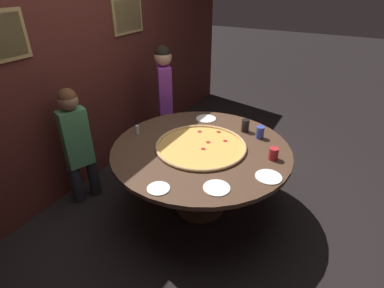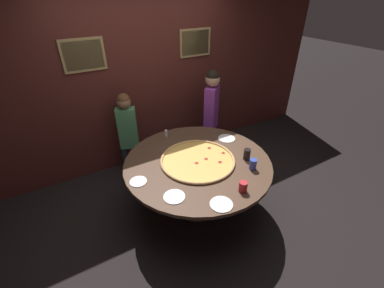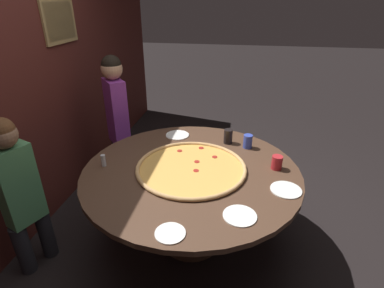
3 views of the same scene
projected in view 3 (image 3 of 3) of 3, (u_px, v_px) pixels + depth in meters
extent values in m
plane|color=black|center=(191.00, 239.00, 2.69)|extent=(24.00, 24.00, 0.00)
cube|color=#4C1E19|center=(8.00, 91.00, 2.34)|extent=(6.40, 0.06, 2.60)
cube|color=#9E7F4C|center=(59.00, 21.00, 2.84)|extent=(0.52, 0.02, 0.40)
cube|color=#B2A893|center=(60.00, 21.00, 2.84)|extent=(0.46, 0.01, 0.34)
cylinder|color=#4C3323|center=(191.00, 171.00, 2.37)|extent=(1.71, 1.71, 0.04)
cylinder|color=#4C3323|center=(191.00, 208.00, 2.54)|extent=(0.16, 0.16, 0.70)
cylinder|color=#4C3323|center=(191.00, 238.00, 2.68)|extent=(0.52, 0.52, 0.04)
cylinder|color=#E5A84C|center=(191.00, 168.00, 2.36)|extent=(0.83, 0.83, 0.01)
torus|color=tan|center=(191.00, 167.00, 2.36)|extent=(0.87, 0.87, 0.03)
cylinder|color=#A8281E|center=(180.00, 151.00, 2.61)|extent=(0.04, 0.04, 0.00)
cylinder|color=#A8281E|center=(215.00, 157.00, 2.51)|extent=(0.04, 0.04, 0.00)
cylinder|color=#A8281E|center=(201.00, 148.00, 2.66)|extent=(0.04, 0.04, 0.00)
cylinder|color=#A8281E|center=(197.00, 162.00, 2.44)|extent=(0.04, 0.04, 0.00)
cylinder|color=#A8281E|center=(196.00, 171.00, 2.31)|extent=(0.04, 0.04, 0.00)
cylinder|color=#B22328|center=(277.00, 162.00, 2.34)|extent=(0.08, 0.08, 0.11)
cylinder|color=#384CB7|center=(248.00, 141.00, 2.67)|extent=(0.08, 0.08, 0.12)
cylinder|color=black|center=(228.00, 136.00, 2.75)|extent=(0.08, 0.08, 0.13)
cylinder|color=white|center=(170.00, 233.00, 1.72)|extent=(0.18, 0.18, 0.01)
cylinder|color=white|center=(286.00, 190.00, 2.10)|extent=(0.22, 0.22, 0.01)
cylinder|color=white|center=(177.00, 135.00, 2.93)|extent=(0.23, 0.23, 0.01)
cylinder|color=white|center=(240.00, 216.00, 1.85)|extent=(0.21, 0.21, 0.01)
cylinder|color=silver|center=(103.00, 161.00, 2.39)|extent=(0.04, 0.04, 0.08)
cylinder|color=#B7B7BC|center=(103.00, 156.00, 2.36)|extent=(0.04, 0.04, 0.01)
cylinder|color=#232328|center=(46.00, 233.00, 2.45)|extent=(0.15, 0.15, 0.44)
cylinder|color=#232328|center=(23.00, 249.00, 2.30)|extent=(0.15, 0.15, 0.44)
cube|color=#4C8C59|center=(18.00, 186.00, 2.14)|extent=(0.30, 0.23, 0.61)
sphere|color=#8C664C|center=(2.00, 135.00, 1.96)|extent=(0.19, 0.19, 0.19)
sphere|color=brown|center=(1.00, 130.00, 1.95)|extent=(0.17, 0.17, 0.17)
cylinder|color=#232328|center=(119.00, 157.00, 3.55)|extent=(0.19, 0.19, 0.50)
cylinder|color=#232328|center=(126.00, 165.00, 3.37)|extent=(0.19, 0.19, 0.50)
cube|color=purple|center=(117.00, 112.00, 3.19)|extent=(0.33, 0.32, 0.70)
sphere|color=tan|center=(112.00, 69.00, 2.99)|extent=(0.22, 0.22, 0.22)
sphere|color=black|center=(111.00, 65.00, 2.97)|extent=(0.20, 0.20, 0.20)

